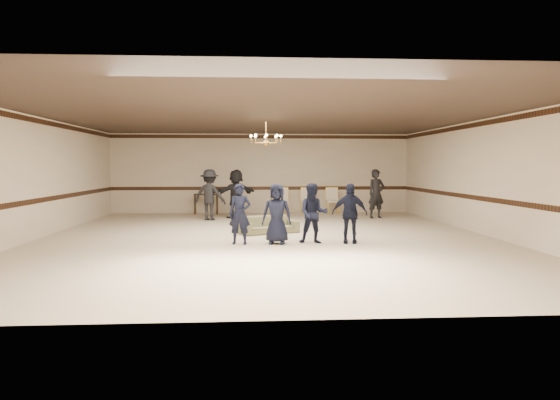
# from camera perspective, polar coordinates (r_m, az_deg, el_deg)

# --- Properties ---
(room) EXTENTS (12.01, 14.01, 3.21)m
(room) POSITION_cam_1_polar(r_m,az_deg,el_deg) (12.95, -1.48, 2.62)
(room) COLOR beige
(room) RESTS_ON ground
(chair_rail) EXTENTS (12.00, 0.02, 0.14)m
(chair_rail) POSITION_cam_1_polar(r_m,az_deg,el_deg) (19.95, -2.21, 1.38)
(chair_rail) COLOR #351D10
(chair_rail) RESTS_ON wall_back
(crown_molding) EXTENTS (12.00, 0.02, 0.14)m
(crown_molding) POSITION_cam_1_polar(r_m,az_deg,el_deg) (19.96, -2.22, 7.35)
(crown_molding) COLOR #351D10
(crown_molding) RESTS_ON wall_back
(chandelier) EXTENTS (0.94, 0.94, 0.89)m
(chandelier) POSITION_cam_1_polar(r_m,az_deg,el_deg) (13.98, -1.64, 7.95)
(chandelier) COLOR gold
(chandelier) RESTS_ON ceiling
(boy_a) EXTENTS (0.59, 0.44, 1.48)m
(boy_a) POSITION_cam_1_polar(r_m,az_deg,el_deg) (11.99, -4.68, -1.63)
(boy_a) COLOR black
(boy_a) RESTS_ON floor
(boy_b) EXTENTS (0.79, 0.58, 1.48)m
(boy_b) POSITION_cam_1_polar(r_m,az_deg,el_deg) (12.01, -0.38, -1.61)
(boy_b) COLOR black
(boy_b) RESTS_ON floor
(boy_c) EXTENTS (0.80, 0.66, 1.48)m
(boy_c) POSITION_cam_1_polar(r_m,az_deg,el_deg) (12.09, 3.89, -1.58)
(boy_c) COLOR black
(boy_c) RESTS_ON floor
(boy_d) EXTENTS (0.91, 0.49, 1.48)m
(boy_d) POSITION_cam_1_polar(r_m,az_deg,el_deg) (12.24, 8.07, -1.54)
(boy_d) COLOR black
(boy_d) RESTS_ON floor
(settee) EXTENTS (1.81, 1.27, 0.49)m
(settee) POSITION_cam_1_polar(r_m,az_deg,el_deg) (13.93, -1.35, -2.87)
(settee) COLOR #686845
(settee) RESTS_ON floor
(adult_left) EXTENTS (1.30, 0.99, 1.78)m
(adult_left) POSITION_cam_1_polar(r_m,az_deg,el_deg) (17.36, -8.16, 0.59)
(adult_left) COLOR black
(adult_left) RESTS_ON floor
(adult_mid) EXTENTS (1.71, 1.24, 1.78)m
(adult_mid) POSITION_cam_1_polar(r_m,az_deg,el_deg) (18.01, -5.13, 0.74)
(adult_mid) COLOR black
(adult_mid) RESTS_ON floor
(adult_right) EXTENTS (0.75, 0.60, 1.78)m
(adult_right) POSITION_cam_1_polar(r_m,az_deg,el_deg) (18.19, 11.11, 0.71)
(adult_right) COLOR black
(adult_right) RESTS_ON floor
(banquet_chair_left) EXTENTS (0.51, 0.51, 1.03)m
(banquet_chair_left) POSITION_cam_1_polar(r_m,az_deg,el_deg) (19.31, 0.28, -0.16)
(banquet_chair_left) COLOR beige
(banquet_chair_left) RESTS_ON floor
(banquet_chair_mid) EXTENTS (0.50, 0.50, 1.03)m
(banquet_chair_mid) POSITION_cam_1_polar(r_m,az_deg,el_deg) (19.40, 3.22, -0.14)
(banquet_chair_mid) COLOR beige
(banquet_chair_mid) RESTS_ON floor
(banquet_chair_right) EXTENTS (0.51, 0.51, 1.03)m
(banquet_chair_right) POSITION_cam_1_polar(r_m,az_deg,el_deg) (19.54, 6.14, -0.13)
(banquet_chair_right) COLOR beige
(banquet_chair_right) RESTS_ON floor
(console_table) EXTENTS (1.01, 0.51, 0.82)m
(console_table) POSITION_cam_1_polar(r_m,az_deg,el_deg) (19.55, -8.57, -0.46)
(console_table) COLOR black
(console_table) RESTS_ON floor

